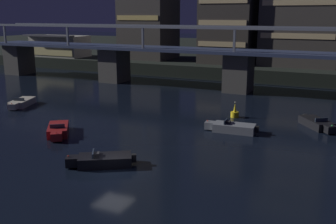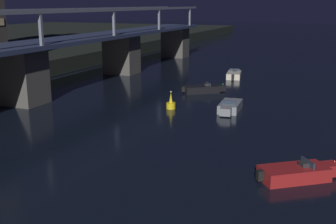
# 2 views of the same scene
# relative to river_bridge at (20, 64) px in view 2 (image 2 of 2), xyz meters

# --- Properties ---
(river_bridge) EXTENTS (91.21, 6.40, 9.38)m
(river_bridge) POSITION_rel_river_bridge_xyz_m (0.00, 0.00, 0.00)
(river_bridge) COLOR #4C4944
(river_bridge) RESTS_ON ground
(speedboat_near_center) EXTENTS (3.98, 4.70, 1.16)m
(speedboat_near_center) POSITION_rel_river_bridge_xyz_m (12.35, -15.34, -3.66)
(speedboat_near_center) COLOR black
(speedboat_near_center) RESTS_ON ground
(speedboat_near_right) EXTENTS (4.00, 4.69, 1.16)m
(speedboat_near_right) POSITION_rel_river_bridge_xyz_m (-9.58, -28.17, -3.66)
(speedboat_near_right) COLOR maroon
(speedboat_near_right) RESTS_ON ground
(speedboat_mid_center) EXTENTS (5.23, 2.10, 1.16)m
(speedboat_mid_center) POSITION_rel_river_bridge_xyz_m (5.04, -20.40, -3.66)
(speedboat_mid_center) COLOR gray
(speedboat_mid_center) RESTS_ON ground
(speedboat_far_left) EXTENTS (5.23, 2.43, 1.16)m
(speedboat_far_left) POSITION_rel_river_bridge_xyz_m (23.77, -16.17, -3.66)
(speedboat_far_left) COLOR beige
(speedboat_far_left) RESTS_ON ground
(channel_buoy) EXTENTS (0.90, 0.90, 1.76)m
(channel_buoy) POSITION_rel_river_bridge_xyz_m (3.74, -14.85, -3.60)
(channel_buoy) COLOR yellow
(channel_buoy) RESTS_ON ground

